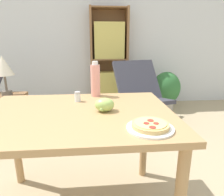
{
  "coord_description": "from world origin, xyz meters",
  "views": [
    {
      "loc": [
        0.18,
        -1.08,
        1.16
      ],
      "look_at": [
        0.29,
        0.14,
        0.81
      ],
      "focal_mm": 32.0,
      "sensor_mm": 36.0,
      "label": 1
    }
  ],
  "objects_px": {
    "pizza_on_plate": "(150,126)",
    "bookshelf": "(109,63)",
    "salt_shaker": "(78,97)",
    "potted_plant_floor": "(166,90)",
    "grape_bunch": "(105,105)",
    "drink_bottle": "(95,80)",
    "lounge_chair_far": "(141,105)",
    "table_lamp": "(3,68)",
    "side_table": "(11,119)"
  },
  "relations": [
    {
      "from": "grape_bunch",
      "to": "drink_bottle",
      "type": "relative_size",
      "value": 0.45
    },
    {
      "from": "bookshelf",
      "to": "salt_shaker",
      "type": "bearing_deg",
      "value": -100.2
    },
    {
      "from": "drink_bottle",
      "to": "lounge_chair_far",
      "type": "bearing_deg",
      "value": 60.23
    },
    {
      "from": "bookshelf",
      "to": "side_table",
      "type": "bearing_deg",
      "value": -133.78
    },
    {
      "from": "grape_bunch",
      "to": "drink_bottle",
      "type": "height_order",
      "value": "drink_bottle"
    },
    {
      "from": "drink_bottle",
      "to": "lounge_chair_far",
      "type": "xyz_separation_m",
      "value": [
        0.65,
        1.14,
        -0.59
      ]
    },
    {
      "from": "pizza_on_plate",
      "to": "drink_bottle",
      "type": "distance_m",
      "value": 0.7
    },
    {
      "from": "grape_bunch",
      "to": "salt_shaker",
      "type": "height_order",
      "value": "grape_bunch"
    },
    {
      "from": "pizza_on_plate",
      "to": "salt_shaker",
      "type": "height_order",
      "value": "salt_shaker"
    },
    {
      "from": "grape_bunch",
      "to": "salt_shaker",
      "type": "xyz_separation_m",
      "value": [
        -0.18,
        0.22,
        -0.01
      ]
    },
    {
      "from": "pizza_on_plate",
      "to": "table_lamp",
      "type": "distance_m",
      "value": 1.85
    },
    {
      "from": "pizza_on_plate",
      "to": "bookshelf",
      "type": "bearing_deg",
      "value": 89.92
    },
    {
      "from": "salt_shaker",
      "to": "potted_plant_floor",
      "type": "xyz_separation_m",
      "value": [
        1.35,
        1.88,
        -0.44
      ]
    },
    {
      "from": "drink_bottle",
      "to": "salt_shaker",
      "type": "relative_size",
      "value": 3.77
    },
    {
      "from": "drink_bottle",
      "to": "lounge_chair_far",
      "type": "relative_size",
      "value": 0.3
    },
    {
      "from": "potted_plant_floor",
      "to": "side_table",
      "type": "bearing_deg",
      "value": -155.33
    },
    {
      "from": "drink_bottle",
      "to": "side_table",
      "type": "xyz_separation_m",
      "value": [
        -0.98,
        0.73,
        -0.59
      ]
    },
    {
      "from": "table_lamp",
      "to": "potted_plant_floor",
      "type": "xyz_separation_m",
      "value": [
        2.2,
        1.01,
        -0.54
      ]
    },
    {
      "from": "grape_bunch",
      "to": "bookshelf",
      "type": "distance_m",
      "value": 2.4
    },
    {
      "from": "drink_bottle",
      "to": "potted_plant_floor",
      "type": "bearing_deg",
      "value": 54.93
    },
    {
      "from": "grape_bunch",
      "to": "bookshelf",
      "type": "xyz_separation_m",
      "value": [
        0.21,
        2.39,
        -0.01
      ]
    },
    {
      "from": "drink_bottle",
      "to": "salt_shaker",
      "type": "distance_m",
      "value": 0.21
    },
    {
      "from": "drink_bottle",
      "to": "table_lamp",
      "type": "distance_m",
      "value": 1.22
    },
    {
      "from": "table_lamp",
      "to": "grape_bunch",
      "type": "bearing_deg",
      "value": -46.68
    },
    {
      "from": "grape_bunch",
      "to": "salt_shaker",
      "type": "relative_size",
      "value": 1.68
    },
    {
      "from": "pizza_on_plate",
      "to": "bookshelf",
      "type": "relative_size",
      "value": 0.14
    },
    {
      "from": "potted_plant_floor",
      "to": "lounge_chair_far",
      "type": "bearing_deg",
      "value": -133.48
    },
    {
      "from": "bookshelf",
      "to": "potted_plant_floor",
      "type": "height_order",
      "value": "bookshelf"
    },
    {
      "from": "salt_shaker",
      "to": "potted_plant_floor",
      "type": "distance_m",
      "value": 2.36
    },
    {
      "from": "pizza_on_plate",
      "to": "side_table",
      "type": "distance_m",
      "value": 1.9
    },
    {
      "from": "table_lamp",
      "to": "pizza_on_plate",
      "type": "bearing_deg",
      "value": -47.91
    },
    {
      "from": "salt_shaker",
      "to": "lounge_chair_far",
      "type": "bearing_deg",
      "value": 58.64
    },
    {
      "from": "pizza_on_plate",
      "to": "side_table",
      "type": "relative_size",
      "value": 0.4
    },
    {
      "from": "drink_bottle",
      "to": "salt_shaker",
      "type": "xyz_separation_m",
      "value": [
        -0.13,
        -0.14,
        -0.09
      ]
    },
    {
      "from": "bookshelf",
      "to": "pizza_on_plate",
      "type": "bearing_deg",
      "value": -90.08
    },
    {
      "from": "drink_bottle",
      "to": "grape_bunch",
      "type": "bearing_deg",
      "value": -81.81
    },
    {
      "from": "grape_bunch",
      "to": "table_lamp",
      "type": "distance_m",
      "value": 1.51
    },
    {
      "from": "pizza_on_plate",
      "to": "side_table",
      "type": "bearing_deg",
      "value": 132.09
    },
    {
      "from": "potted_plant_floor",
      "to": "grape_bunch",
      "type": "bearing_deg",
      "value": -119.11
    },
    {
      "from": "grape_bunch",
      "to": "bookshelf",
      "type": "bearing_deg",
      "value": 85.0
    },
    {
      "from": "drink_bottle",
      "to": "table_lamp",
      "type": "relative_size",
      "value": 0.61
    },
    {
      "from": "grape_bunch",
      "to": "pizza_on_plate",
      "type": "bearing_deg",
      "value": -53.31
    },
    {
      "from": "salt_shaker",
      "to": "table_lamp",
      "type": "bearing_deg",
      "value": 134.26
    },
    {
      "from": "grape_bunch",
      "to": "potted_plant_floor",
      "type": "height_order",
      "value": "grape_bunch"
    },
    {
      "from": "grape_bunch",
      "to": "potted_plant_floor",
      "type": "bearing_deg",
      "value": 60.89
    },
    {
      "from": "salt_shaker",
      "to": "table_lamp",
      "type": "distance_m",
      "value": 1.22
    },
    {
      "from": "pizza_on_plate",
      "to": "table_lamp",
      "type": "bearing_deg",
      "value": 132.09
    },
    {
      "from": "drink_bottle",
      "to": "potted_plant_floor",
      "type": "height_order",
      "value": "drink_bottle"
    },
    {
      "from": "grape_bunch",
      "to": "table_lamp",
      "type": "height_order",
      "value": "table_lamp"
    },
    {
      "from": "drink_bottle",
      "to": "bookshelf",
      "type": "distance_m",
      "value": 2.04
    }
  ]
}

